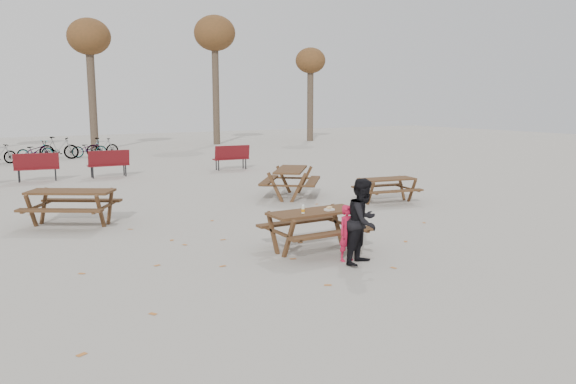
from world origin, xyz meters
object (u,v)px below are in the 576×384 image
picnic_table_east (387,190)px  main_picnic_table (314,220)px  food_tray (329,210)px  soda_bottle (303,210)px  picnic_table_north (71,208)px  child (347,233)px  picnic_table_far (291,183)px  adult (363,221)px

picnic_table_east → main_picnic_table: bearing=-135.2°
food_tray → soda_bottle: bearing=179.0°
picnic_table_east → picnic_table_north: bearing=179.6°
soda_bottle → child: child is taller
picnic_table_far → picnic_table_east: bearing=-99.9°
picnic_table_east → picnic_table_far: size_ratio=0.81×
picnic_table_east → picnic_table_far: (-1.90, 2.13, 0.08)m
food_tray → child: (-0.15, -0.79, -0.28)m
food_tray → main_picnic_table: bearing=156.5°
main_picnic_table → picnic_table_north: bearing=127.9°
picnic_table_far → adult: bearing=-161.9°
picnic_table_east → picnic_table_north: size_ratio=0.84×
food_tray → picnic_table_east: food_tray is taller
child → adult: adult is taller
picnic_table_north → child: bearing=-23.7°
picnic_table_north → main_picnic_table: bearing=-19.7°
main_picnic_table → adult: size_ratio=1.18×
food_tray → adult: adult is taller
child → adult: bearing=-69.8°
food_tray → soda_bottle: (-0.59, 0.01, 0.05)m
main_picnic_table → picnic_table_north: picnic_table_north is taller
soda_bottle → adult: (0.58, -1.08, -0.08)m
food_tray → picnic_table_far: bearing=66.2°
soda_bottle → picnic_table_north: size_ratio=0.09×
adult → picnic_table_east: adult is taller
soda_bottle → picnic_table_far: bearing=61.3°
soda_bottle → adult: 1.23m
soda_bottle → picnic_table_east: 6.00m
main_picnic_table → picnic_table_east: bearing=35.5°
food_tray → adult: size_ratio=0.12×
soda_bottle → picnic_table_north: 5.85m
adult → picnic_table_north: 7.06m
picnic_table_east → picnic_table_far: bearing=141.0°
main_picnic_table → adult: 1.23m
main_picnic_table → food_tray: food_tray is taller
food_tray → child: 0.86m
child → picnic_table_far: bearing=61.7°
food_tray → picnic_table_far: 6.05m
adult → picnic_table_far: (2.45, 6.60, -0.34)m
soda_bottle → food_tray: bearing=-1.0°
child → picnic_table_north: size_ratio=0.54×
main_picnic_table → picnic_table_north: (-3.65, 4.69, -0.18)m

